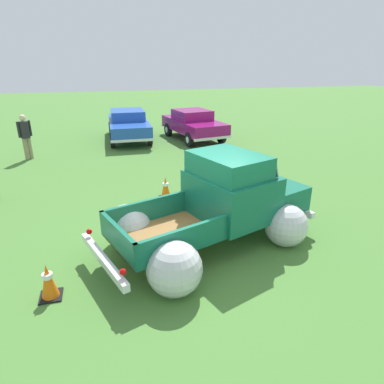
{
  "coord_description": "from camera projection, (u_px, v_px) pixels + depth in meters",
  "views": [
    {
      "loc": [
        -1.9,
        -5.91,
        3.68
      ],
      "look_at": [
        0.0,
        1.13,
        0.78
      ],
      "focal_mm": 31.06,
      "sensor_mm": 36.0,
      "label": 1
    }
  ],
  "objects": [
    {
      "name": "lane_cone_1",
      "position": [
        166.0,
        188.0,
        9.42
      ],
      "size": [
        0.36,
        0.36,
        0.63
      ],
      "color": "black",
      "rests_on": "ground"
    },
    {
      "name": "spectator_1",
      "position": [
        25.0,
        134.0,
        12.96
      ],
      "size": [
        0.49,
        0.47,
        1.76
      ],
      "rotation": [
        0.0,
        0.0,
        2.15
      ],
      "color": "gray",
      "rests_on": "ground"
    },
    {
      "name": "ground_plane",
      "position": [
        206.0,
        245.0,
        7.12
      ],
      "size": [
        80.0,
        80.0,
        0.0
      ],
      "primitive_type": "plane",
      "color": "#477A33"
    },
    {
      "name": "vintage_pickup_truck",
      "position": [
        221.0,
        208.0,
        7.05
      ],
      "size": [
        5.0,
        3.85,
        1.96
      ],
      "rotation": [
        0.0,
        0.0,
        0.34
      ],
      "color": "black",
      "rests_on": "ground"
    },
    {
      "name": "show_car_0",
      "position": [
        128.0,
        124.0,
        16.35
      ],
      "size": [
        1.95,
        4.64,
        1.43
      ],
      "rotation": [
        0.0,
        0.0,
        -1.59
      ],
      "color": "black",
      "rests_on": "ground"
    },
    {
      "name": "show_car_1",
      "position": [
        193.0,
        124.0,
        16.4
      ],
      "size": [
        2.56,
        4.4,
        1.43
      ],
      "rotation": [
        0.0,
        0.0,
        -1.39
      ],
      "color": "black",
      "rests_on": "ground"
    },
    {
      "name": "lane_cone_0",
      "position": [
        48.0,
        281.0,
        5.44
      ],
      "size": [
        0.36,
        0.36,
        0.63
      ],
      "color": "black",
      "rests_on": "ground"
    }
  ]
}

